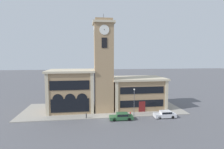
{
  "coord_description": "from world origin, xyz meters",
  "views": [
    {
      "loc": [
        -3.52,
        -35.21,
        12.73
      ],
      "look_at": [
        1.67,
        2.98,
        8.93
      ],
      "focal_mm": 28.0,
      "sensor_mm": 36.0,
      "label": 1
    }
  ],
  "objects_px": {
    "parked_car_near": "(122,116)",
    "fire_hydrant": "(130,114)",
    "bollard": "(86,116)",
    "parked_car_mid": "(165,114)",
    "street_lamp": "(134,98)"
  },
  "relations": [
    {
      "from": "parked_car_mid",
      "to": "bollard",
      "type": "xyz_separation_m",
      "value": [
        -16.49,
        1.53,
        -0.08
      ]
    },
    {
      "from": "parked_car_near",
      "to": "parked_car_mid",
      "type": "bearing_deg",
      "value": -179.02
    },
    {
      "from": "parked_car_mid",
      "to": "bollard",
      "type": "distance_m",
      "value": 16.56
    },
    {
      "from": "street_lamp",
      "to": "fire_hydrant",
      "type": "distance_m",
      "value": 3.54
    },
    {
      "from": "parked_car_mid",
      "to": "fire_hydrant",
      "type": "distance_m",
      "value": 7.28
    },
    {
      "from": "parked_car_mid",
      "to": "street_lamp",
      "type": "height_order",
      "value": "street_lamp"
    },
    {
      "from": "street_lamp",
      "to": "parked_car_near",
      "type": "bearing_deg",
      "value": -149.55
    },
    {
      "from": "street_lamp",
      "to": "fire_hydrant",
      "type": "relative_size",
      "value": 6.78
    },
    {
      "from": "parked_car_near",
      "to": "fire_hydrant",
      "type": "relative_size",
      "value": 5.59
    },
    {
      "from": "parked_car_near",
      "to": "bollard",
      "type": "distance_m",
      "value": 7.32
    },
    {
      "from": "fire_hydrant",
      "to": "bollard",
      "type": "bearing_deg",
      "value": -179.12
    },
    {
      "from": "parked_car_near",
      "to": "parked_car_mid",
      "type": "height_order",
      "value": "parked_car_mid"
    },
    {
      "from": "street_lamp",
      "to": "fire_hydrant",
      "type": "height_order",
      "value": "street_lamp"
    },
    {
      "from": "parked_car_near",
      "to": "fire_hydrant",
      "type": "height_order",
      "value": "parked_car_near"
    },
    {
      "from": "parked_car_near",
      "to": "fire_hydrant",
      "type": "bearing_deg",
      "value": -142.45
    }
  ]
}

